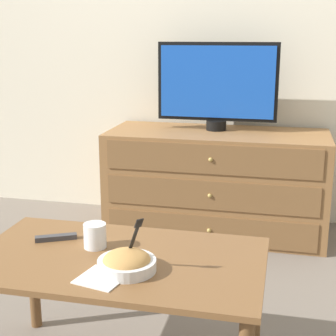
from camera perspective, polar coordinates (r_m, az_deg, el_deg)
ground_plane at (r=3.54m, az=4.37°, el=-5.02°), size 12.00×12.00×0.00m
wall_back at (r=3.35m, az=4.88°, el=16.53°), size 12.00×0.05×2.60m
dresser at (r=3.14m, az=5.39°, el=-1.59°), size 1.30×0.55×0.62m
tv at (r=3.10m, az=5.48°, el=9.25°), size 0.71×0.12×0.52m
coffee_table at (r=1.78m, az=-5.55°, el=-11.71°), size 0.98×0.56×0.47m
takeout_bowl at (r=1.64m, az=-4.59°, el=-10.41°), size 0.19×0.19×0.18m
drink_cup at (r=1.82m, az=-8.09°, el=-7.59°), size 0.08×0.08×0.09m
napkin at (r=1.61m, az=-7.36°, el=-12.00°), size 0.16×0.16×0.00m
remote_control at (r=1.92m, az=-12.30°, el=-7.54°), size 0.15×0.09×0.02m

